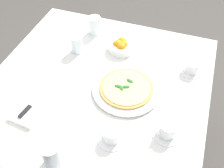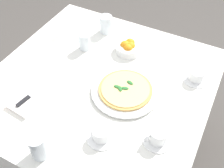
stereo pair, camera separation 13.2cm
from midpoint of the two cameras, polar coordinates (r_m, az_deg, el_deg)
ground_plane at (r=1.99m, az=0.02°, el=-14.69°), size 8.00×8.00×0.00m
dining_table at (r=1.46m, az=0.02°, el=-3.17°), size 1.11×1.11×0.76m
pizza_plate at (r=1.31m, az=5.76°, el=-1.66°), size 0.34×0.34×0.02m
pizza at (r=1.30m, az=5.80°, el=-1.25°), size 0.26×0.26×0.02m
coffee_cup_right_edge at (r=1.15m, az=13.16°, el=-11.08°), size 0.13×0.13×0.07m
coffee_cup_far_right at (r=1.44m, az=20.22°, el=1.53°), size 0.13×0.13×0.06m
coffee_cup_back_corner at (r=1.14m, az=1.07°, el=-10.87°), size 0.13×0.13×0.06m
water_glass_left_edge at (r=1.65m, az=1.03°, el=12.43°), size 0.08×0.08×0.11m
water_glass_center_back at (r=1.53m, az=-3.44°, el=8.89°), size 0.06×0.06×0.10m
water_glass_far_left at (r=1.10m, az=-12.10°, el=-13.26°), size 0.07×0.07×0.12m
napkin_folded at (r=1.32m, az=-14.18°, el=-2.87°), size 0.23×0.15×0.02m
dinner_knife at (r=1.31m, az=-14.20°, el=-2.41°), size 0.20×0.05×0.01m
citrus_bowl at (r=1.52m, az=6.08°, el=7.72°), size 0.15×0.15×0.07m
menu_card at (r=1.58m, az=-9.47°, el=9.07°), size 0.09×0.03×0.06m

